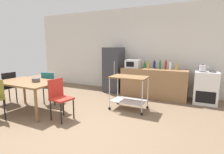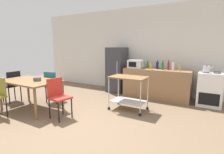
{
  "view_description": "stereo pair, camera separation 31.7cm",
  "coord_description": "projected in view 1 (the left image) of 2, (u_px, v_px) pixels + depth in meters",
  "views": [
    {
      "loc": [
        2.13,
        -2.83,
        1.58
      ],
      "look_at": [
        0.13,
        1.2,
        0.8
      ],
      "focal_mm": 28.28,
      "sensor_mm": 36.0,
      "label": 1
    },
    {
      "loc": [
        2.41,
        -2.68,
        1.58
      ],
      "look_at": [
        0.13,
        1.2,
        0.8
      ],
      "focal_mm": 28.28,
      "sensor_mm": 36.0,
      "label": 2
    }
  ],
  "objects": [
    {
      "name": "ground_plane",
      "position": [
        81.0,
        123.0,
        3.7
      ],
      "size": [
        12.0,
        12.0,
        0.0
      ],
      "primitive_type": "plane",
      "color": "brown"
    },
    {
      "name": "back_wall",
      "position": [
        134.0,
        50.0,
        6.28
      ],
      "size": [
        8.4,
        0.12,
        2.9
      ],
      "primitive_type": "cube",
      "color": "silver",
      "rests_on": "ground_plane"
    },
    {
      "name": "kitchen_counter",
      "position": [
        154.0,
        83.0,
        5.53
      ],
      "size": [
        2.0,
        0.64,
        0.9
      ],
      "primitive_type": "cube",
      "color": "olive",
      "rests_on": "ground_plane"
    },
    {
      "name": "dining_table",
      "position": [
        28.0,
        85.0,
        4.27
      ],
      "size": [
        1.5,
        0.9,
        0.75
      ],
      "color": "brown",
      "rests_on": "ground_plane"
    },
    {
      "name": "chair_teal",
      "position": [
        51.0,
        85.0,
        4.87
      ],
      "size": [
        0.47,
        0.47,
        0.89
      ],
      "rotation": [
        0.0,
        0.0,
        3.33
      ],
      "color": "#1E666B",
      "rests_on": "ground_plane"
    },
    {
      "name": "chair_black",
      "position": [
        7.0,
        86.0,
        4.84
      ],
      "size": [
        0.42,
        0.42,
        0.89
      ],
      "rotation": [
        0.0,
        0.0,
        -1.61
      ],
      "color": "black",
      "rests_on": "ground_plane"
    },
    {
      "name": "chair_red",
      "position": [
        60.0,
        96.0,
        3.82
      ],
      "size": [
        0.46,
        0.46,
        0.89
      ],
      "rotation": [
        0.0,
        0.0,
        1.42
      ],
      "color": "#B72D23",
      "rests_on": "ground_plane"
    },
    {
      "name": "stove_oven",
      "position": [
        206.0,
        88.0,
        4.91
      ],
      "size": [
        0.6,
        0.61,
        0.92
      ],
      "color": "white",
      "rests_on": "ground_plane"
    },
    {
      "name": "refrigerator",
      "position": [
        114.0,
        70.0,
        6.19
      ],
      "size": [
        0.6,
        0.63,
        1.55
      ],
      "color": "#333338",
      "rests_on": "ground_plane"
    },
    {
      "name": "kitchen_cart",
      "position": [
        129.0,
        87.0,
        4.41
      ],
      "size": [
        0.91,
        0.57,
        0.85
      ],
      "color": "brown",
      "rests_on": "ground_plane"
    },
    {
      "name": "microwave",
      "position": [
        133.0,
        64.0,
        5.66
      ],
      "size": [
        0.46,
        0.35,
        0.26
      ],
      "color": "silver",
      "rests_on": "kitchen_counter"
    },
    {
      "name": "bottle_soy_sauce",
      "position": [
        145.0,
        65.0,
        5.62
      ],
      "size": [
        0.07,
        0.07,
        0.23
      ],
      "color": "#1E6628",
      "rests_on": "kitchen_counter"
    },
    {
      "name": "bottle_soda",
      "position": [
        148.0,
        65.0,
        5.43
      ],
      "size": [
        0.06,
        0.06,
        0.26
      ],
      "color": "gold",
      "rests_on": "kitchen_counter"
    },
    {
      "name": "bottle_hot_sauce",
      "position": [
        154.0,
        65.0,
        5.51
      ],
      "size": [
        0.08,
        0.08,
        0.26
      ],
      "color": "navy",
      "rests_on": "kitchen_counter"
    },
    {
      "name": "bottle_sparkling_water",
      "position": [
        160.0,
        65.0,
        5.3
      ],
      "size": [
        0.06,
        0.06,
        0.28
      ],
      "color": "#1E6628",
      "rests_on": "kitchen_counter"
    },
    {
      "name": "bottle_wine",
      "position": [
        166.0,
        65.0,
        5.26
      ],
      "size": [
        0.06,
        0.06,
        0.29
      ],
      "color": "maroon",
      "rests_on": "kitchen_counter"
    },
    {
      "name": "bottle_vinegar",
      "position": [
        170.0,
        66.0,
        5.15
      ],
      "size": [
        0.07,
        0.07,
        0.27
      ],
      "color": "silver",
      "rests_on": "kitchen_counter"
    },
    {
      "name": "bottle_olive_oil",
      "position": [
        176.0,
        67.0,
        5.15
      ],
      "size": [
        0.06,
        0.06,
        0.22
      ],
      "color": "gold",
      "rests_on": "kitchen_counter"
    },
    {
      "name": "fruit_bowl",
      "position": [
        36.0,
        80.0,
        4.18
      ],
      "size": [
        0.18,
        0.18,
        0.09
      ],
      "primitive_type": "cylinder",
      "color": "#4C4C4C",
      "rests_on": "dining_table"
    },
    {
      "name": "kettle",
      "position": [
        203.0,
        68.0,
        4.78
      ],
      "size": [
        0.24,
        0.17,
        0.19
      ],
      "color": "silver",
      "rests_on": "stove_oven"
    }
  ]
}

